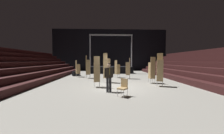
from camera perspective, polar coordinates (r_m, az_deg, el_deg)
name	(u,v)px	position (r m, az deg, el deg)	size (l,w,h in m)	color
ground_plane	(115,87)	(9.02, 1.51, -9.56)	(22.00, 30.00, 0.10)	gray
arena_end_wall	(110,50)	(23.89, -0.91, 7.97)	(22.00, 0.30, 8.00)	black
bleacher_bank_left	(8,65)	(12.51, -40.80, 0.72)	(5.25, 24.00, 3.15)	black
bleacher_bank_right	(214,65)	(13.28, 40.15, 0.83)	(5.25, 24.00, 3.15)	black
stage_riser	(111,69)	(19.39, -0.57, -0.93)	(6.64, 3.23, 5.80)	black
man_with_tie	(109,76)	(7.33, -1.46, -4.02)	(0.56, 0.36, 1.78)	black
chair_stack_front_left	(78,69)	(14.81, -15.75, -0.73)	(0.59, 0.59, 1.96)	#B2B5BA
chair_stack_front_right	(128,68)	(12.91, 7.50, -0.61)	(0.49, 0.49, 2.22)	#B2B5BA
chair_stack_mid_left	(160,70)	(9.60, 21.60, -1.24)	(0.57, 0.57, 2.48)	#B2B5BA
chair_stack_mid_right	(152,70)	(10.77, 18.22, -1.43)	(0.49, 0.49, 2.22)	#B2B5BA
chair_stack_mid_centre	(88,67)	(13.47, -11.20, 0.05)	(0.45, 0.45, 2.48)	#B2B5BA
chair_stack_rear_left	(97,72)	(8.75, -7.16, -2.28)	(0.49, 0.49, 2.22)	#B2B5BA
chair_stack_rear_right	(117,69)	(13.57, 2.50, -0.95)	(0.61, 0.61, 1.96)	#B2B5BA
chair_stack_rear_centre	(107,68)	(10.54, -2.52, -0.46)	(0.62, 0.62, 2.56)	#B2B5BA
equipment_road_case	(76,74)	(16.08, -16.53, -2.95)	(0.90, 0.60, 0.58)	black
loose_chair_near_man	(123,87)	(6.55, 5.24, -9.13)	(0.62, 0.62, 0.95)	#B2B5BA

